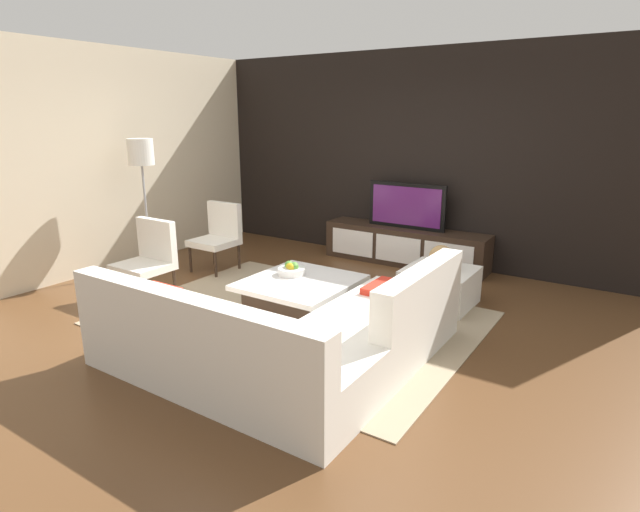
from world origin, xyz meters
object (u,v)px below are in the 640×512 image
fruit_bowl (292,269)px  accent_chair_far (219,233)px  ottoman (439,287)px  coffee_table (300,297)px  media_console (405,246)px  television (407,206)px  decorative_ball (441,257)px  sectional_couch (289,339)px  accent_chair_near (149,255)px  floor_lamp (141,161)px

fruit_bowl → accent_chair_far: accent_chair_far is taller
ottoman → coffee_table: bearing=-134.5°
media_console → fruit_bowl: (-0.28, -2.19, 0.18)m
fruit_bowl → television: bearing=82.7°
decorative_ball → ottoman: bearing=0.0°
sectional_couch → coffee_table: 1.16m
media_console → television: size_ratio=2.09×
decorative_ball → accent_chair_near: bearing=-150.6°
media_console → floor_lamp: bearing=-141.1°
media_console → television: bearing=90.0°
television → coffee_table: size_ratio=1.00×
television → decorative_ball: size_ratio=4.20×
fruit_bowl → floor_lamp: bearing=178.1°
accent_chair_near → floor_lamp: 1.41m
television → sectional_couch: (0.50, -3.29, -0.52)m
ottoman → accent_chair_far: (-2.88, -0.33, 0.29)m
television → ottoman: bearing=-52.1°
accent_chair_near → decorative_ball: (2.74, 1.55, 0.04)m
media_console → accent_chair_near: bearing=-122.8°
television → ottoman: 1.67m
sectional_couch → decorative_ball: sectional_couch is taller
floor_lamp → media_console: bearing=38.9°
sectional_couch → coffee_table: bearing=121.0°
accent_chair_near → coffee_table: bearing=22.5°
television → sectional_couch: bearing=-81.4°
coffee_table → accent_chair_far: bearing=157.9°
television → floor_lamp: size_ratio=0.64×
fruit_bowl → decorative_ball: bearing=38.1°
media_console → sectional_couch: (0.50, -3.29, 0.03)m
media_console → coffee_table: size_ratio=2.09×
ottoman → accent_chair_far: size_ratio=0.80×
coffee_table → fruit_bowl: bearing=150.5°
coffee_table → decorative_ball: 1.54m
television → accent_chair_near: bearing=-122.8°
decorative_ball → floor_lamp: bearing=-166.0°
accent_chair_far → decorative_ball: 2.90m
fruit_bowl → accent_chair_far: (-1.65, 0.64, 0.06)m
floor_lamp → decorative_ball: floor_lamp is taller
television → sectional_couch: 3.37m
sectional_couch → fruit_bowl: size_ratio=8.35×
coffee_table → ottoman: bearing=45.5°
floor_lamp → television: bearing=38.9°
sectional_couch → ottoman: sectional_couch is taller
fruit_bowl → decorative_ball: 1.57m
television → coffee_table: bearing=-92.5°
ottoman → floor_lamp: bearing=-166.0°
coffee_table → accent_chair_far: size_ratio=1.24×
accent_chair_near → accent_chair_far: bearing=103.5°
coffee_table → decorative_ball: decorative_ball is taller
floor_lamp → ottoman: size_ratio=2.41×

